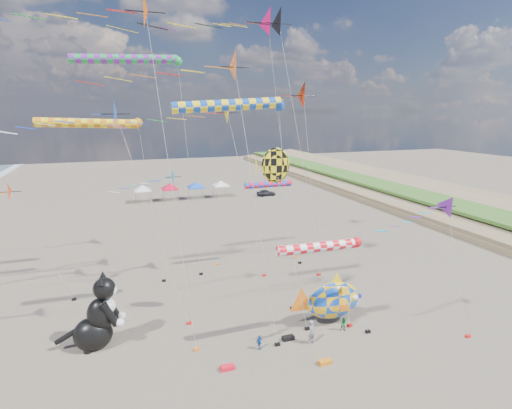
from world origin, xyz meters
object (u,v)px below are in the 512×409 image
object	(u,v)px
fish_inflatable	(333,300)
person_adult	(312,332)
cat_inflatable	(96,311)
parked_car	(266,193)
child_green	(344,324)
child_blue	(259,342)

from	to	relation	value
fish_inflatable	person_adult	xyz separation A→B (m)	(-2.90, -2.13, -1.04)
person_adult	cat_inflatable	bearing A→B (deg)	130.96
cat_inflatable	parked_car	world-z (taller)	cat_inflatable
fish_inflatable	person_adult	bearing A→B (deg)	-143.64
fish_inflatable	parked_car	xyz separation A→B (m)	(12.55, 48.27, -1.32)
cat_inflatable	fish_inflatable	world-z (taller)	cat_inflatable
parked_car	person_adult	bearing A→B (deg)	164.47
cat_inflatable	child_green	bearing A→B (deg)	-5.38
child_green	child_blue	bearing A→B (deg)	-161.85
child_green	parked_car	distance (m)	51.18
cat_inflatable	person_adult	xyz separation A→B (m)	(14.75, -4.81, -1.87)
child_blue	child_green	bearing A→B (deg)	-19.74
cat_inflatable	fish_inflatable	size ratio (longest dim) A/B	0.91
child_blue	parked_car	xyz separation A→B (m)	(19.33, 49.82, 0.09)
parked_car	child_blue	bearing A→B (deg)	160.31
child_green	child_blue	size ratio (longest dim) A/B	1.05
cat_inflatable	parked_car	size ratio (longest dim) A/B	1.47
fish_inflatable	child_green	size ratio (longest dim) A/B	5.24
person_adult	child_blue	distance (m)	3.94
fish_inflatable	child_green	bearing A→B (deg)	-80.38
cat_inflatable	person_adult	size ratio (longest dim) A/B	3.03
fish_inflatable	child_green	xyz separation A→B (m)	(0.24, -1.41, -1.38)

